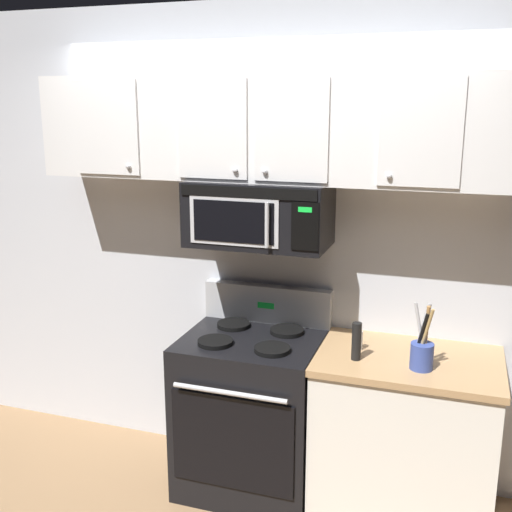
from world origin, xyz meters
name	(u,v)px	position (x,y,z in m)	size (l,w,h in m)	color
back_wall	(272,244)	(0.00, 0.79, 1.35)	(5.20, 0.10, 2.70)	silver
stove_range	(252,410)	(0.00, 0.42, 0.47)	(0.76, 0.69, 1.12)	black
over_range_microwave	(259,213)	(0.00, 0.54, 1.58)	(0.76, 0.43, 0.35)	black
upper_cabinets	(261,128)	(0.00, 0.57, 2.02)	(2.50, 0.36, 0.55)	silver
counter_segment	(404,436)	(0.84, 0.43, 0.45)	(0.93, 0.65, 0.90)	white
utensil_crock_blue	(422,351)	(0.91, 0.31, 0.99)	(0.11, 0.11, 0.33)	#384C9E
salt_shaker	(359,341)	(0.58, 0.45, 0.95)	(0.04, 0.04, 0.10)	white
pepper_mill	(356,341)	(0.59, 0.32, 1.00)	(0.05, 0.05, 0.19)	black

